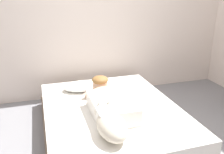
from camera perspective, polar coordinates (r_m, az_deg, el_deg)
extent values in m
plane|color=gray|center=(2.72, 5.21, -15.49)|extent=(12.36, 12.36, 0.00)
cube|color=silver|center=(3.69, -3.46, 14.85)|extent=(4.18, 0.10, 2.50)
cube|color=#726051|center=(2.90, -0.20, -11.35)|extent=(1.53, 1.93, 0.13)
cube|color=white|center=(2.82, -0.20, -8.63)|extent=(1.48, 1.87, 0.18)
ellipsoid|color=white|center=(3.23, -6.89, -2.11)|extent=(0.52, 0.32, 0.11)
cube|color=white|center=(2.57, 0.02, -7.16)|extent=(0.42, 0.64, 0.18)
ellipsoid|color=#D8AD8E|center=(2.85, -2.00, -3.84)|extent=(0.32, 0.20, 0.16)
sphere|color=#D8AD8E|center=(2.98, -2.82, -1.96)|extent=(0.19, 0.19, 0.19)
ellipsoid|color=olive|center=(2.96, -2.85, -0.70)|extent=(0.20, 0.20, 0.10)
cylinder|color=#D8AD8E|center=(2.97, -4.57, -3.56)|extent=(0.23, 0.07, 0.14)
cylinder|color=#D8AD8E|center=(3.01, -0.86, -3.12)|extent=(0.23, 0.07, 0.14)
ellipsoid|color=beige|center=(2.22, -0.08, -11.52)|extent=(0.26, 0.48, 0.20)
sphere|color=beige|center=(2.42, -2.41, -8.13)|extent=(0.15, 0.15, 0.15)
cone|color=#A79F8E|center=(2.40, -3.21, -6.52)|extent=(0.05, 0.05, 0.05)
cone|color=#A79F8E|center=(2.42, -0.90, -6.22)|extent=(0.05, 0.05, 0.05)
cylinder|color=white|center=(3.20, -0.99, -2.53)|extent=(0.09, 0.09, 0.07)
torus|color=white|center=(3.22, -0.02, -2.41)|extent=(0.05, 0.01, 0.05)
cube|color=black|center=(2.88, -2.84, -5.99)|extent=(0.07, 0.14, 0.01)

